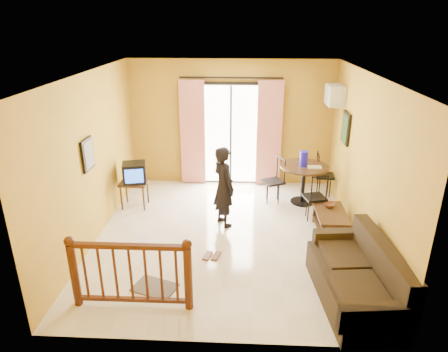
{
  "coord_description": "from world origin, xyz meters",
  "views": [
    {
      "loc": [
        0.28,
        -6.17,
        3.6
      ],
      "look_at": [
        -0.04,
        0.2,
        1.06
      ],
      "focal_mm": 32.0,
      "sensor_mm": 36.0,
      "label": 1
    }
  ],
  "objects_px": {
    "television": "(134,173)",
    "coffee_table": "(331,219)",
    "sofa": "(359,280)",
    "dining_table": "(304,173)",
    "standing_person": "(224,187)"
  },
  "relations": [
    {
      "from": "television",
      "to": "coffee_table",
      "type": "xyz_separation_m",
      "value": [
        3.72,
        -0.92,
        -0.46
      ]
    },
    {
      "from": "television",
      "to": "sofa",
      "type": "distance_m",
      "value": 4.66
    },
    {
      "from": "dining_table",
      "to": "coffee_table",
      "type": "distance_m",
      "value": 1.36
    },
    {
      "from": "television",
      "to": "standing_person",
      "type": "height_order",
      "value": "standing_person"
    },
    {
      "from": "dining_table",
      "to": "standing_person",
      "type": "relative_size",
      "value": 0.65
    },
    {
      "from": "coffee_table",
      "to": "sofa",
      "type": "xyz_separation_m",
      "value": [
        0.01,
        -1.85,
        0.05
      ]
    },
    {
      "from": "standing_person",
      "to": "dining_table",
      "type": "bearing_deg",
      "value": -91.05
    },
    {
      "from": "dining_table",
      "to": "sofa",
      "type": "xyz_separation_m",
      "value": [
        0.33,
        -3.12,
        -0.31
      ]
    },
    {
      "from": "sofa",
      "to": "television",
      "type": "bearing_deg",
      "value": 137.77
    },
    {
      "from": "television",
      "to": "coffee_table",
      "type": "relative_size",
      "value": 0.55
    },
    {
      "from": "dining_table",
      "to": "television",
      "type": "bearing_deg",
      "value": -174.07
    },
    {
      "from": "television",
      "to": "coffee_table",
      "type": "height_order",
      "value": "television"
    },
    {
      "from": "coffee_table",
      "to": "television",
      "type": "bearing_deg",
      "value": 166.16
    },
    {
      "from": "dining_table",
      "to": "sofa",
      "type": "distance_m",
      "value": 3.15
    },
    {
      "from": "television",
      "to": "coffee_table",
      "type": "bearing_deg",
      "value": -26.99
    }
  ]
}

